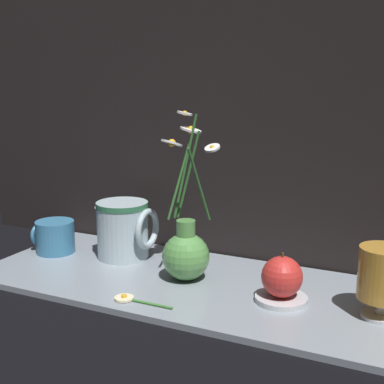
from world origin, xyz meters
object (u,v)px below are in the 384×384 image
object	(u,v)px
vase_with_flowers	(186,250)
ceramic_pitcher	(124,227)
tea_glass	(383,275)
orange_fruit	(282,277)
yellow_mug	(55,237)

from	to	relation	value
vase_with_flowers	ceramic_pitcher	size ratio (longest dim) A/B	2.37
ceramic_pitcher	tea_glass	bearing A→B (deg)	-7.51
vase_with_flowers	orange_fruit	world-z (taller)	vase_with_flowers
ceramic_pitcher	orange_fruit	bearing A→B (deg)	-12.06
vase_with_flowers	ceramic_pitcher	xyz separation A→B (m)	(-0.18, 0.06, 0.01)
yellow_mug	orange_fruit	world-z (taller)	orange_fruit
yellow_mug	tea_glass	world-z (taller)	tea_glass
vase_with_flowers	yellow_mug	xyz separation A→B (m)	(-0.35, 0.02, -0.02)
yellow_mug	ceramic_pitcher	bearing A→B (deg)	12.92
yellow_mug	orange_fruit	distance (m)	0.56
yellow_mug	orange_fruit	size ratio (longest dim) A/B	1.19
ceramic_pitcher	tea_glass	size ratio (longest dim) A/B	1.14
ceramic_pitcher	orange_fruit	world-z (taller)	ceramic_pitcher
tea_glass	orange_fruit	xyz separation A→B (m)	(-0.17, -0.01, -0.03)
vase_with_flowers	yellow_mug	world-z (taller)	vase_with_flowers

